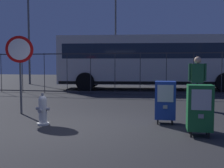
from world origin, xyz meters
name	(u,v)px	position (x,y,z in m)	size (l,w,h in m)	color
ground_plane	(89,127)	(0.00, 0.00, 0.00)	(60.00, 60.00, 0.00)	#262628
fire_hydrant	(43,110)	(-1.13, 0.01, 0.35)	(0.33, 0.32, 0.75)	silver
newspaper_box_primary	(200,108)	(2.35, -0.32, 0.57)	(0.48, 0.42, 1.02)	black
newspaper_box_secondary	(165,100)	(1.70, 0.69, 0.57)	(0.48, 0.42, 1.02)	black
stop_sign	(20,58)	(-2.36, 1.19, 1.60)	(0.71, 0.31, 2.23)	#4C4F54
pedestrian	(197,80)	(2.70, 2.95, 0.95)	(0.55, 0.22, 1.67)	#382D51
fence_barrier	(127,73)	(0.00, 6.67, 1.02)	(18.03, 0.04, 2.00)	#2D2D33
bus_near	(152,60)	(1.03, 9.67, 1.71)	(10.72, 3.73, 3.00)	beige
street_light_near_right	(29,29)	(-7.92, 12.15, 3.98)	(0.32, 0.32, 6.85)	#4C4F54
street_light_far_left	(116,24)	(-2.10, 15.35, 4.66)	(0.32, 0.32, 8.16)	#4C4F54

